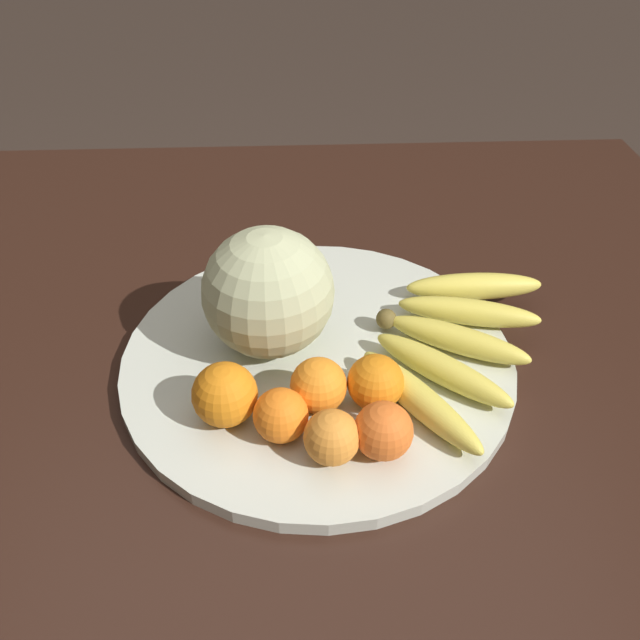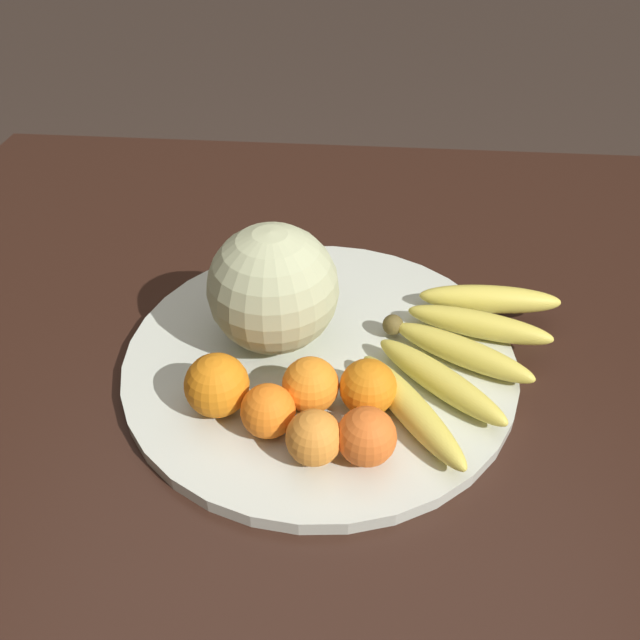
{
  "view_description": "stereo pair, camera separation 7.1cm",
  "coord_description": "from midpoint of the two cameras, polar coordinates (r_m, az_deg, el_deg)",
  "views": [
    {
      "loc": [
        0.0,
        0.59,
        1.28
      ],
      "look_at": [
        -0.02,
        0.04,
        0.82
      ],
      "focal_mm": 35.0,
      "sensor_mm": 36.0,
      "label": 1
    },
    {
      "loc": [
        -0.07,
        0.59,
        1.28
      ],
      "look_at": [
        -0.02,
        0.04,
        0.82
      ],
      "focal_mm": 35.0,
      "sensor_mm": 36.0,
      "label": 2
    }
  ],
  "objects": [
    {
      "name": "orange_top_small",
      "position": [
        0.64,
        -6.59,
        -8.8
      ],
      "size": [
        0.06,
        0.06,
        0.06
      ],
      "color": "orange",
      "rests_on": "fruit_bowl"
    },
    {
      "name": "ground_plane",
      "position": [
        1.41,
        -2.69,
        -25.74
      ],
      "size": [
        12.0,
        12.0,
        0.0
      ],
      "primitive_type": "plane",
      "color": "#382B23"
    },
    {
      "name": "orange_front_right",
      "position": [
        0.67,
        2.27,
        -5.85
      ],
      "size": [
        0.06,
        0.06,
        0.06
      ],
      "color": "orange",
      "rests_on": "fruit_bowl"
    },
    {
      "name": "melon",
      "position": [
        0.72,
        -7.41,
        2.4
      ],
      "size": [
        0.15,
        0.15,
        0.15
      ],
      "color": "#B2B789",
      "rests_on": "fruit_bowl"
    },
    {
      "name": "fruit_bowl",
      "position": [
        0.75,
        -2.72,
        -3.49
      ],
      "size": [
        0.47,
        0.47,
        0.02
      ],
      "color": "beige",
      "rests_on": "kitchen_table"
    },
    {
      "name": "orange_mid_center",
      "position": [
        0.62,
        -2.02,
        -10.83
      ],
      "size": [
        0.06,
        0.06,
        0.06
      ],
      "color": "orange",
      "rests_on": "fruit_bowl"
    },
    {
      "name": "kitchen_table",
      "position": [
        0.85,
        -4.04,
        -6.67
      ],
      "size": [
        1.33,
        1.18,
        0.75
      ],
      "color": "black",
      "rests_on": "ground_plane"
    },
    {
      "name": "orange_back_right",
      "position": [
        0.62,
        2.76,
        -10.25
      ],
      "size": [
        0.06,
        0.06,
        0.06
      ],
      "color": "orange",
      "rests_on": "fruit_bowl"
    },
    {
      "name": "banana_bunch",
      "position": [
        0.75,
        9.61,
        -1.66
      ],
      "size": [
        0.26,
        0.3,
        0.04
      ],
      "rotation": [
        0.0,
        0.0,
        8.93
      ],
      "color": "brown",
      "rests_on": "fruit_bowl"
    },
    {
      "name": "orange_back_left",
      "position": [
        0.66,
        -3.0,
        -6.14
      ],
      "size": [
        0.06,
        0.06,
        0.06
      ],
      "color": "orange",
      "rests_on": "fruit_bowl"
    },
    {
      "name": "orange_front_left",
      "position": [
        0.66,
        -11.57,
        -6.83
      ],
      "size": [
        0.07,
        0.07,
        0.07
      ],
      "color": "orange",
      "rests_on": "fruit_bowl"
    }
  ]
}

